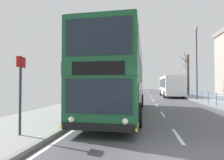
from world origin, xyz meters
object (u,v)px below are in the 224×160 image
object	(u,v)px
bus_stop_sign_near	(20,86)
bare_tree_far_00	(188,74)
street_lamp_far_side	(197,58)
background_bus_far_lane	(171,86)
double_decker_bus_main	(120,78)

from	to	relation	value
bus_stop_sign_near	bare_tree_far_00	world-z (taller)	bare_tree_far_00
bus_stop_sign_near	street_lamp_far_side	world-z (taller)	street_lamp_far_side
bare_tree_far_00	bus_stop_sign_near	bearing A→B (deg)	-113.81
background_bus_far_lane	bus_stop_sign_near	xyz separation A→B (m)	(-8.30, -23.33, 0.12)
double_decker_bus_main	background_bus_far_lane	size ratio (longest dim) A/B	1.09
background_bus_far_lane	street_lamp_far_side	xyz separation A→B (m)	(1.81, -7.13, 3.21)
double_decker_bus_main	bus_stop_sign_near	xyz separation A→B (m)	(-2.70, -5.66, -0.48)
double_decker_bus_main	street_lamp_far_side	bearing A→B (deg)	54.87
bare_tree_far_00	background_bus_far_lane	bearing A→B (deg)	-139.94
bare_tree_far_00	street_lamp_far_side	bearing A→B (deg)	-97.90
double_decker_bus_main	bare_tree_far_00	world-z (taller)	bare_tree_far_00
background_bus_far_lane	street_lamp_far_side	size ratio (longest dim) A/B	1.24
street_lamp_far_side	bus_stop_sign_near	bearing A→B (deg)	-121.98
background_bus_far_lane	bus_stop_sign_near	bearing A→B (deg)	-109.59
background_bus_far_lane	bare_tree_far_00	size ratio (longest dim) A/B	1.47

